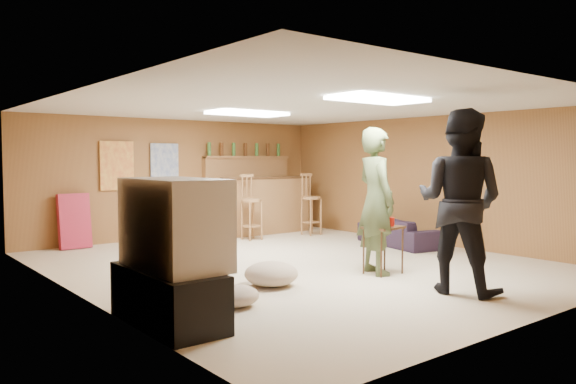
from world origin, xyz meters
TOP-DOWN VIEW (x-y plane):
  - ground at (0.00, 0.00)m, footprint 7.00×7.00m
  - ceiling at (0.00, 0.00)m, footprint 6.00×7.00m
  - wall_back at (0.00, 3.50)m, footprint 6.00×0.02m
  - wall_front at (0.00, -3.50)m, footprint 6.00×0.02m
  - wall_left at (-3.00, 0.00)m, footprint 0.02×7.00m
  - wall_right at (3.00, 0.00)m, footprint 0.02×7.00m
  - tv_stand at (-2.72, -1.50)m, footprint 0.55×1.30m
  - dvd_box at (-2.50, -1.50)m, footprint 0.35×0.50m
  - tv_body at (-2.65, -1.50)m, footprint 0.60×1.10m
  - tv_screen at (-2.34, -1.50)m, footprint 0.02×0.95m
  - bar_counter at (1.50, 2.95)m, footprint 2.00×0.60m
  - bar_lip at (1.50, 2.70)m, footprint 2.10×0.12m
  - bar_shelf at (1.50, 3.40)m, footprint 2.00×0.18m
  - bar_backing at (1.50, 3.42)m, footprint 2.00×0.14m
  - poster_left at (-1.20, 3.46)m, footprint 0.60×0.03m
  - poster_right at (-0.30, 3.46)m, footprint 0.55×0.03m
  - folding_chair_stack at (-2.00, 3.30)m, footprint 0.50×0.26m
  - ceiling_panel_front at (0.00, -1.50)m, footprint 1.20×0.60m
  - ceiling_panel_back at (0.00, 1.20)m, footprint 1.20×0.60m
  - person_olive at (0.37, -1.13)m, footprint 0.64×0.79m
  - person_black at (0.34, -2.40)m, footprint 0.97×1.13m
  - sofa at (2.41, 0.20)m, footprint 0.96×1.70m
  - tray_table at (0.43, -1.21)m, footprint 0.50×0.42m
  - cup_red_near at (0.29, -1.17)m, footprint 0.10×0.10m
  - cup_red_far at (0.52, -1.26)m, footprint 0.11×0.11m
  - cup_blue at (0.56, -1.11)m, footprint 0.08×0.08m
  - bar_stool_left at (0.84, 2.31)m, footprint 0.48×0.48m
  - bar_stool_right at (2.11, 2.12)m, footprint 0.47×0.47m
  - cushion_near_tv at (-1.10, -0.86)m, footprint 0.75×0.75m
  - cushion_mid at (-1.08, -0.81)m, footprint 0.51×0.51m
  - cushion_far at (-1.92, -1.36)m, footprint 0.58×0.58m
  - bottle_row at (1.44, 3.38)m, footprint 1.76×0.08m

SIDE VIEW (x-z plane):
  - ground at x=0.00m, z-range 0.00..0.00m
  - cushion_mid at x=-1.08m, z-range 0.00..0.18m
  - cushion_far at x=-1.92m, z-range 0.00..0.21m
  - cushion_near_tv at x=-1.10m, z-range 0.00..0.28m
  - dvd_box at x=-2.50m, z-range 0.11..0.19m
  - sofa at x=2.41m, z-range 0.00..0.47m
  - tv_stand at x=-2.72m, z-range 0.00..0.50m
  - tray_table at x=0.43m, z-range 0.00..0.61m
  - folding_chair_stack at x=-2.00m, z-range -0.01..0.91m
  - bar_counter at x=1.50m, z-range 0.00..1.10m
  - bar_stool_right at x=2.11m, z-range 0.00..1.15m
  - cup_red_near at x=0.29m, z-range 0.61..0.72m
  - cup_blue at x=0.56m, z-range 0.61..0.72m
  - cup_red_far at x=0.52m, z-range 0.61..0.73m
  - bar_stool_left at x=0.84m, z-range 0.00..1.34m
  - tv_body at x=-2.65m, z-range 0.50..1.30m
  - tv_screen at x=-2.34m, z-range 0.57..1.23m
  - person_olive at x=0.37m, z-range 0.00..1.87m
  - person_black at x=0.34m, z-range 0.00..2.01m
  - wall_back at x=0.00m, z-range 0.00..2.20m
  - wall_front at x=0.00m, z-range 0.00..2.20m
  - wall_left at x=-3.00m, z-range 0.00..2.20m
  - wall_right at x=3.00m, z-range 0.00..2.20m
  - bar_lip at x=1.50m, z-range 1.08..1.12m
  - bar_backing at x=1.50m, z-range 0.90..1.50m
  - poster_left at x=-1.20m, z-range 0.93..1.78m
  - poster_right at x=-0.30m, z-range 0.95..1.75m
  - bar_shelf at x=1.50m, z-range 1.48..1.52m
  - bottle_row at x=1.44m, z-range 1.52..1.78m
  - ceiling_panel_front at x=0.00m, z-range 2.15..2.19m
  - ceiling_panel_back at x=0.00m, z-range 2.15..2.19m
  - ceiling at x=0.00m, z-range 2.19..2.21m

